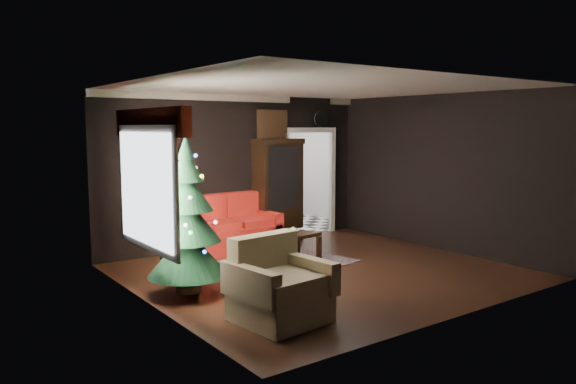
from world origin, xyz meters
TOP-DOWN VIEW (x-y plane):
  - floor at (0.00, 0.00)m, footprint 5.50×5.50m
  - ceiling at (0.00, 0.00)m, footprint 5.50×5.50m
  - wall_back at (0.00, 2.50)m, footprint 5.50×0.00m
  - wall_front at (0.00, -2.50)m, footprint 5.50×0.00m
  - wall_left at (-2.75, 0.00)m, footprint 0.00×5.50m
  - wall_right at (2.75, 0.00)m, footprint 0.00×5.50m
  - doorway at (1.70, 2.50)m, footprint 1.10×0.10m
  - left_window at (-2.71, 0.20)m, footprint 0.05×1.60m
  - valance at (-2.63, 0.20)m, footprint 0.12×2.10m
  - kitchen_floor at (1.70, 4.00)m, footprint 3.00×3.00m
  - kitchen_window at (1.70, 5.45)m, footprint 0.70×0.06m
  - rug at (-0.34, 0.79)m, footprint 2.60×2.08m
  - loveseat at (-0.40, 2.05)m, footprint 1.70×0.90m
  - curio_cabinet at (0.75, 2.27)m, footprint 0.90×0.45m
  - floor_lamp at (-1.67, 1.99)m, footprint 0.28×0.28m
  - christmas_tree at (-2.17, 0.16)m, footprint 1.15×1.15m
  - armchair at (-1.77, -1.38)m, footprint 1.06×1.06m
  - coffee_table at (-0.24, 0.70)m, footprint 1.18×0.80m
  - teapot at (-0.24, 0.43)m, footprint 0.17×0.17m
  - cup_a at (-0.50, 0.62)m, footprint 0.07×0.07m
  - cup_b at (-0.59, 0.68)m, footprint 0.09×0.09m
  - book at (0.20, 0.74)m, footprint 0.17×0.06m
  - wall_clock at (1.95, 2.45)m, footprint 0.32×0.32m
  - painting at (0.75, 2.46)m, footprint 0.62×0.05m
  - kitchen_counter at (1.70, 5.20)m, footprint 1.80×0.60m
  - kitchen_table at (1.40, 3.70)m, footprint 0.70×0.70m

SIDE VIEW (x-z plane):
  - floor at x=0.00m, z-range 0.00..0.00m
  - kitchen_floor at x=1.70m, z-range 0.00..0.00m
  - rug at x=-0.34m, z-range 0.00..0.01m
  - coffee_table at x=-0.24m, z-range 0.01..0.51m
  - kitchen_table at x=1.40m, z-range 0.00..0.75m
  - kitchen_counter at x=1.70m, z-range 0.00..0.90m
  - armchair at x=-1.77m, z-range -0.03..0.95m
  - loveseat at x=-0.40m, z-range 0.00..1.00m
  - cup_a at x=-0.50m, z-range 0.51..0.57m
  - cup_b at x=-0.59m, z-range 0.51..0.57m
  - teapot at x=-0.24m, z-range 0.51..0.66m
  - book at x=0.20m, z-range 0.51..0.75m
  - floor_lamp at x=-1.67m, z-range 0.07..1.59m
  - curio_cabinet at x=0.75m, z-range 0.00..1.90m
  - doorway at x=1.70m, z-range 0.00..2.10m
  - christmas_tree at x=-2.17m, z-range 0.04..2.06m
  - wall_back at x=0.00m, z-range -1.35..4.15m
  - wall_front at x=0.00m, z-range -1.35..4.15m
  - wall_left at x=-2.75m, z-range -1.35..4.15m
  - wall_right at x=2.75m, z-range -1.35..4.15m
  - left_window at x=-2.71m, z-range 0.75..2.15m
  - kitchen_window at x=1.70m, z-range 1.35..2.05m
  - painting at x=0.75m, z-range 1.99..2.51m
  - valance at x=-2.63m, z-range 2.10..2.44m
  - wall_clock at x=1.95m, z-range 2.35..2.41m
  - ceiling at x=0.00m, z-range 2.80..2.80m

